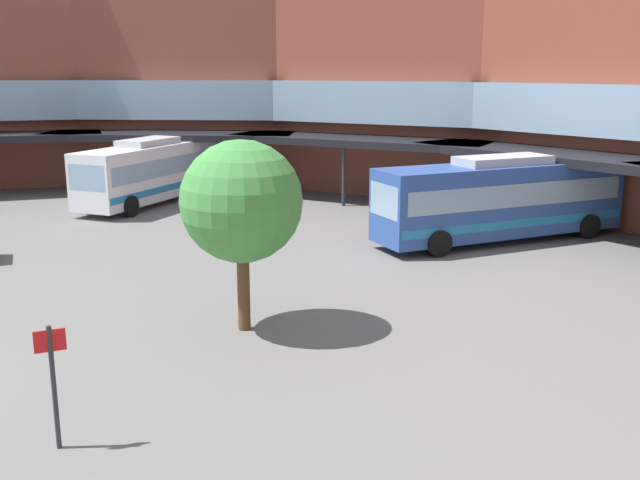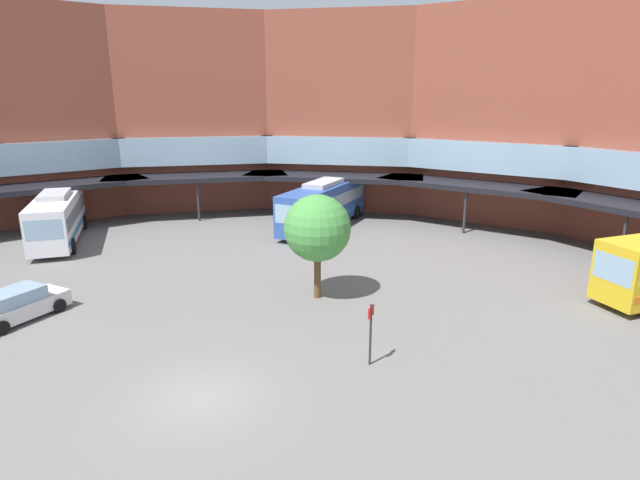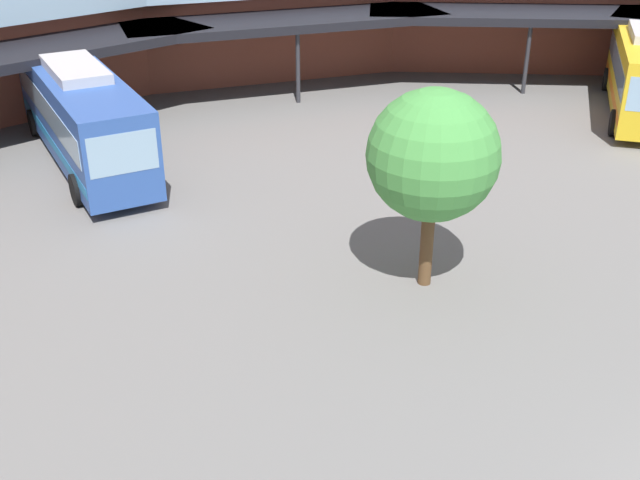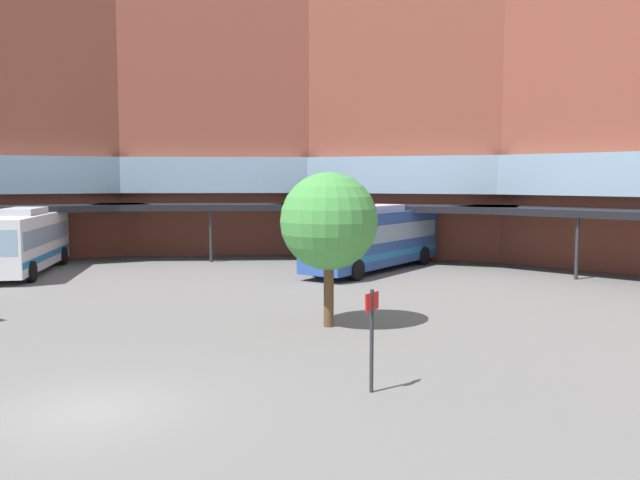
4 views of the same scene
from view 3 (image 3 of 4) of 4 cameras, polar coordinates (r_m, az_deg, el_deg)
bus_3 at (r=30.72m, az=-17.14°, el=8.91°), size 5.36×11.96×3.76m
plaza_tree at (r=20.18m, az=8.31°, el=6.15°), size 3.47×3.47×5.53m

